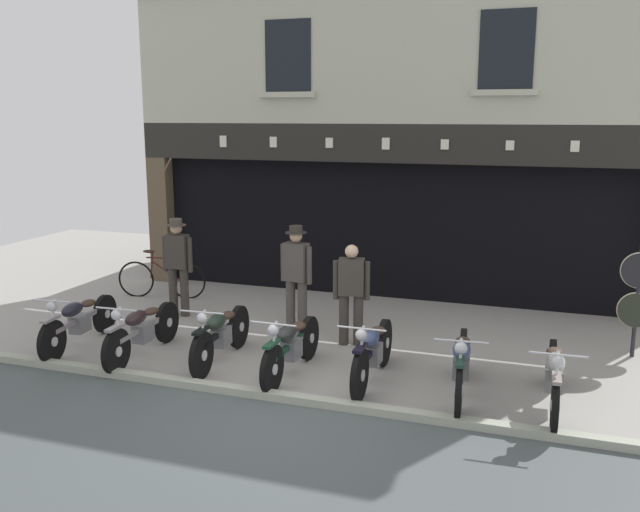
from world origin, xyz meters
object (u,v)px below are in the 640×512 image
object	(u,v)px
motorcycle_far_left	(79,320)
advert_board_near	(298,207)
tyre_sign_pole	(638,292)
motorcycle_center	(291,346)
motorcycle_left	(142,329)
leaning_bicycle	(161,278)
motorcycle_far_right	(554,375)
salesman_right	(351,290)
shopkeeper_center	(296,274)
advert_board_far	(249,206)
motorcycle_center_left	(221,334)
motorcycle_center_right	(372,351)
salesman_left	(178,262)
motorcycle_right	(461,363)

from	to	relation	value
motorcycle_far_left	advert_board_near	bearing A→B (deg)	-118.51
motorcycle_far_left	tyre_sign_pole	xyz separation A→B (m)	(7.90, 2.26, 0.56)
motorcycle_far_left	motorcycle_center	size ratio (longest dim) A/B	1.05
motorcycle_far_left	motorcycle_center	xyz separation A→B (m)	(3.46, -0.04, 0.00)
motorcycle_left	leaning_bicycle	distance (m)	3.39
motorcycle_far_right	salesman_right	distance (m)	3.32
shopkeeper_center	advert_board_far	bearing A→B (deg)	-43.41
motorcycle_far_right	advert_board_near	xyz separation A→B (m)	(-4.96, 4.46, 1.24)
shopkeeper_center	advert_board_far	xyz separation A→B (m)	(-2.07, 2.71, 0.67)
motorcycle_far_right	salesman_right	bearing A→B (deg)	-28.08
leaning_bicycle	advert_board_near	bearing A→B (deg)	112.25
tyre_sign_pole	leaning_bicycle	world-z (taller)	tyre_sign_pole
motorcycle_far_right	advert_board_near	distance (m)	6.79
shopkeeper_center	motorcycle_left	bearing A→B (deg)	56.25
motorcycle_center_left	motorcycle_center_right	size ratio (longest dim) A/B	1.00
advert_board_far	salesman_right	bearing A→B (deg)	-44.35
motorcycle_center_right	salesman_left	size ratio (longest dim) A/B	1.15
shopkeeper_center	advert_board_near	size ratio (longest dim) A/B	1.66
advert_board_far	motorcycle_far_left	bearing A→B (deg)	-100.01
motorcycle_far_right	shopkeeper_center	bearing A→B (deg)	-25.72
motorcycle_right	advert_board_far	xyz separation A→B (m)	(-4.94, 4.47, 1.21)
motorcycle_left	advert_board_near	bearing A→B (deg)	-101.31
salesman_left	motorcycle_far_right	bearing A→B (deg)	159.28
motorcycle_center	shopkeeper_center	size ratio (longest dim) A/B	1.11
salesman_right	tyre_sign_pole	xyz separation A→B (m)	(4.04, 0.82, 0.12)
motorcycle_far_right	leaning_bicycle	distance (m)	7.79
motorcycle_center_left	tyre_sign_pole	bearing A→B (deg)	-162.23
motorcycle_center	motorcycle_right	distance (m)	2.26
motorcycle_far_left	shopkeeper_center	distance (m)	3.39
salesman_right	advert_board_near	distance (m)	3.70
motorcycle_center_right	motorcycle_far_right	bearing A→B (deg)	177.29
salesman_left	tyre_sign_pole	world-z (taller)	salesman_left
tyre_sign_pole	salesman_left	bearing A→B (deg)	-177.73
advert_board_near	leaning_bicycle	xyz separation A→B (m)	(-2.24, -1.51, -1.28)
advert_board_near	leaning_bicycle	bearing A→B (deg)	-145.99
motorcycle_far_left	shopkeeper_center	world-z (taller)	shopkeeper_center
motorcycle_right	salesman_right	distance (m)	2.40
motorcycle_center_left	shopkeeper_center	distance (m)	1.81
motorcycle_right	salesman_right	size ratio (longest dim) A/B	1.27
motorcycle_far_left	motorcycle_left	xyz separation A→B (m)	(1.16, -0.08, 0.00)
motorcycle_far_right	salesman_left	xyz separation A→B (m)	(-6.25, 1.98, 0.54)
salesman_left	advert_board_far	bearing A→B (deg)	-98.19
motorcycle_left	advert_board_near	world-z (taller)	advert_board_near
motorcycle_center_right	advert_board_far	xyz separation A→B (m)	(-3.77, 4.37, 1.22)
motorcycle_far_left	motorcycle_far_right	distance (m)	6.82
motorcycle_center_left	leaning_bicycle	world-z (taller)	leaning_bicycle
motorcycle_far_left	salesman_right	size ratio (longest dim) A/B	1.31
tyre_sign_pole	leaning_bicycle	bearing A→B (deg)	175.34
motorcycle_center_left	motorcycle_far_right	size ratio (longest dim) A/B	0.96
shopkeeper_center	motorcycle_center_right	bearing A→B (deg)	144.86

